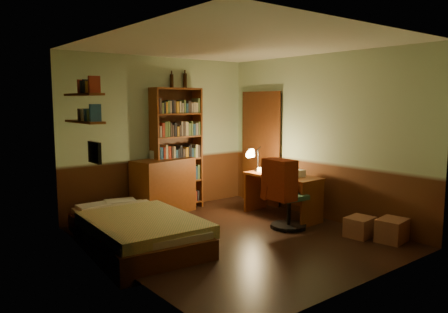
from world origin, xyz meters
TOP-DOWN VIEW (x-y plane):
  - floor at (0.00, 0.00)m, footprint 3.50×4.00m
  - ceiling at (0.00, 0.00)m, footprint 3.50×4.00m
  - wall_back at (0.00, 2.01)m, footprint 3.50×0.02m
  - wall_left at (-1.76, 0.00)m, footprint 0.02×4.00m
  - wall_right at (1.76, 0.00)m, footprint 0.02×4.00m
  - wall_front at (0.00, -2.01)m, footprint 3.50×0.02m
  - doorway at (1.72, 1.30)m, footprint 0.06×0.90m
  - door_trim at (1.69, 1.30)m, footprint 0.02×0.98m
  - bed at (-1.19, 0.64)m, footprint 1.41×2.32m
  - dresser at (-0.09, 1.77)m, footprint 1.10×0.70m
  - mini_stereo at (-0.09, 1.89)m, footprint 0.31×0.28m
  - bookshelf at (0.24, 1.85)m, footprint 0.90×0.31m
  - bottle_left at (0.23, 1.96)m, footprint 0.07×0.07m
  - bottle_right at (0.49, 1.96)m, footprint 0.07×0.07m
  - desk at (1.28, 0.35)m, footprint 0.57×1.31m
  - paper_stack at (1.28, 0.57)m, footprint 0.27×0.31m
  - desk_lamp at (1.23, 0.87)m, footprint 0.17×0.17m
  - office_chair at (0.91, -0.15)m, footprint 0.54×0.48m
  - red_jacket at (0.76, 0.02)m, footprint 0.35×0.53m
  - wall_shelf_lower at (-1.64, 1.10)m, footprint 0.20×0.90m
  - wall_shelf_upper at (-1.64, 1.10)m, footprint 0.20×0.90m
  - framed_picture at (-1.72, 0.60)m, footprint 0.04×0.32m
  - cardboard_box_a at (1.53, -1.44)m, footprint 0.45×0.38m
  - cardboard_box_b at (1.38, -1.04)m, footprint 0.42×0.36m

SIDE VIEW (x-z plane):
  - floor at x=0.00m, z-range -0.02..0.00m
  - cardboard_box_b at x=1.38m, z-range 0.00..0.27m
  - cardboard_box_a at x=1.53m, z-range 0.00..0.31m
  - bed at x=-1.19m, z-range 0.00..0.66m
  - desk at x=1.28m, z-range 0.00..0.69m
  - dresser at x=-0.09m, z-range 0.00..0.91m
  - office_chair at x=0.91m, z-range 0.00..1.03m
  - paper_stack at x=1.28m, z-range 0.69..0.80m
  - desk_lamp at x=1.23m, z-range 0.69..1.23m
  - mini_stereo at x=-0.09m, z-range 0.91..1.05m
  - doorway at x=1.72m, z-range 0.00..2.00m
  - door_trim at x=1.69m, z-range -0.04..2.04m
  - bookshelf at x=0.24m, z-range 0.00..2.09m
  - framed_picture at x=-1.72m, z-range 1.12..1.38m
  - wall_back at x=0.00m, z-range 0.00..2.60m
  - wall_left at x=-1.76m, z-range 0.00..2.60m
  - wall_right at x=1.76m, z-range 0.00..2.60m
  - wall_front at x=0.00m, z-range 0.00..2.60m
  - red_jacket at x=0.76m, z-range 1.03..1.61m
  - wall_shelf_lower at x=-1.64m, z-range 1.59..1.61m
  - wall_shelf_upper at x=-1.64m, z-range 1.94..1.96m
  - bottle_left at x=0.23m, z-range 2.09..2.32m
  - bottle_right at x=0.49m, z-range 2.09..2.34m
  - ceiling at x=0.00m, z-range 2.60..2.62m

